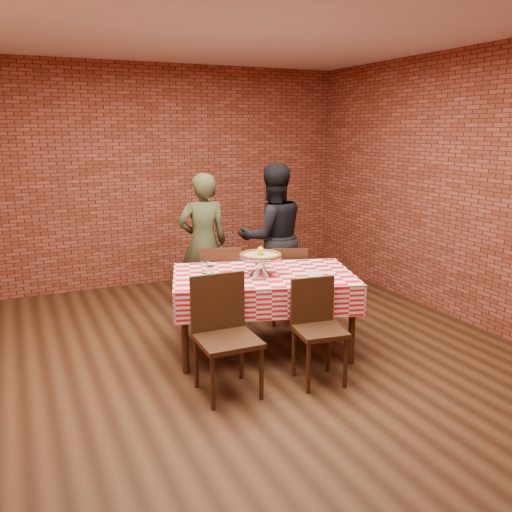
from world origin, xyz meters
The scene contains 19 objects.
ground centered at (0.00, 0.00, 0.00)m, with size 6.00×6.00×0.00m, color black.
back_wall centered at (0.00, 3.00, 1.45)m, with size 5.50×5.50×0.00m, color maroon.
table centered at (0.40, 0.26, 0.38)m, with size 1.64×0.98×0.75m, color #351F0F.
tablecloth centered at (0.40, 0.26, 0.62)m, with size 1.67×1.02×0.28m, color red, non-canonical shape.
pizza_stand centered at (0.36, 0.24, 0.85)m, with size 0.40×0.40×0.18m, color silver, non-canonical shape.
pizza centered at (0.36, 0.24, 0.94)m, with size 0.39×0.39×0.03m, color beige.
lemon centered at (0.36, 0.24, 0.99)m, with size 0.06×0.06×0.08m, color yellow.
water_glass_left centered at (-0.11, 0.29, 0.82)m, with size 0.08×0.08×0.12m, color white.
water_glass_right centered at (-0.08, 0.50, 0.82)m, with size 0.08×0.08×0.12m, color white.
side_plate centered at (0.84, 0.05, 0.76)m, with size 0.16×0.16×0.01m, color white.
sweetener_packet_a centered at (0.89, -0.09, 0.76)m, with size 0.05×0.04×0.01m, color white.
sweetener_packet_b centered at (0.96, -0.03, 0.76)m, with size 0.05×0.04×0.01m, color white.
condiment_caddy centered at (0.49, 0.51, 0.83)m, with size 0.10×0.08×0.14m, color silver.
chair_near_left centered at (-0.23, -0.41, 0.47)m, with size 0.46×0.46×0.94m, color #351F0F, non-canonical shape.
chair_near_right centered at (0.54, -0.54, 0.43)m, with size 0.39×0.39×0.86m, color #351F0F, non-canonical shape.
chair_far_left centered at (0.28, 1.05, 0.45)m, with size 0.41×0.41×0.89m, color #351F0F, non-canonical shape.
chair_far_right centered at (0.99, 0.86, 0.43)m, with size 0.38×0.38×0.86m, color #351F0F, non-canonical shape.
diner_olive centered at (0.29, 1.64, 0.80)m, with size 0.58×0.38×1.60m, color #3D4426.
diner_black centered at (1.05, 1.38, 0.84)m, with size 0.82×0.64×1.69m, color black.
Camera 1 is at (-1.66, -4.09, 2.07)m, focal length 37.67 mm.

